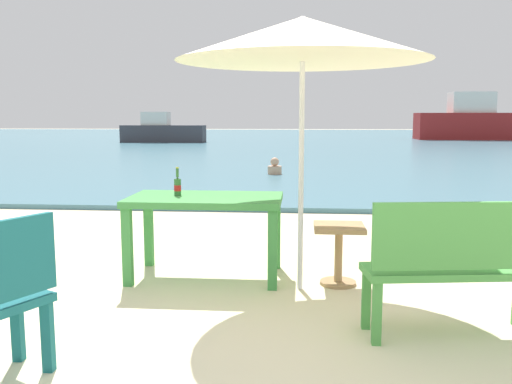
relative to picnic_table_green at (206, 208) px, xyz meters
name	(u,v)px	position (x,y,z in m)	size (l,w,h in m)	color
ground_plane	(270,345)	(0.69, -1.52, -0.65)	(120.00, 120.00, 0.00)	beige
sea_water	(299,140)	(0.69, 28.48, -0.61)	(120.00, 50.00, 0.08)	teal
picnic_table_green	(206,208)	(0.00, 0.00, 0.00)	(1.40, 0.80, 0.76)	#3D8C42
beer_bottle_amber	(178,185)	(-0.27, 0.04, 0.20)	(0.07, 0.07, 0.26)	#2D662D
patio_umbrella	(303,39)	(0.88, -0.30, 1.47)	(2.10, 2.10, 2.30)	silver
side_table_wood	(339,246)	(1.22, -0.15, -0.30)	(0.44, 0.44, 0.54)	#9E7A51
bench_green_left	(457,261)	(1.92, -1.30, -0.11)	(1.24, 0.52, 0.95)	#4C9E47
swimmer_person	(275,168)	(0.22, 8.46, -0.41)	(0.34, 0.34, 0.41)	tan
boat_cargo_ship	(480,122)	(11.66, 29.66, 0.45)	(7.83, 2.14, 2.85)	maroon
boat_tanker	(162,131)	(-6.71, 24.60, 0.02)	(4.50, 1.23, 1.64)	#38383F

